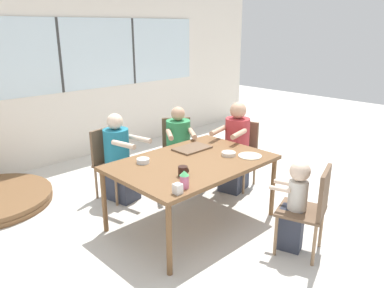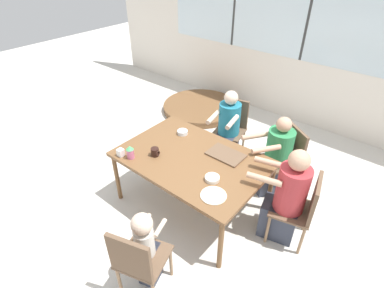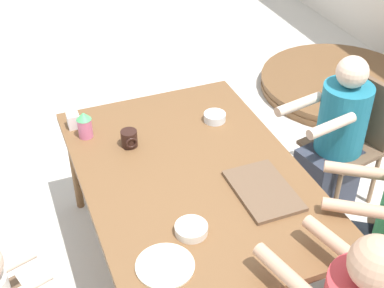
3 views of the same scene
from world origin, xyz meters
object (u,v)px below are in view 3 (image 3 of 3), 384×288
(coffee_mug, at_px, (129,139))
(person_man_teal_shirt, at_px, (335,143))
(milk_carton_small, at_px, (73,121))
(bowl_white_shallow, at_px, (191,229))
(chair_for_man_teal_shirt, at_px, (354,132))
(bowl_cereal, at_px, (215,117))
(sippy_cup, at_px, (85,124))
(folded_table_stack, at_px, (339,84))

(coffee_mug, bearing_deg, person_man_teal_shirt, 83.78)
(milk_carton_small, bearing_deg, bowl_white_shallow, 17.21)
(chair_for_man_teal_shirt, height_order, coffee_mug, chair_for_man_teal_shirt)
(coffee_mug, height_order, milk_carton_small, coffee_mug)
(milk_carton_small, bearing_deg, bowl_cereal, 73.19)
(person_man_teal_shirt, height_order, coffee_mug, person_man_teal_shirt)
(sippy_cup, bearing_deg, bowl_cereal, 80.86)
(person_man_teal_shirt, xyz_separation_m, sippy_cup, (-0.31, -1.46, 0.31))
(coffee_mug, bearing_deg, folded_table_stack, 116.02)
(bowl_white_shallow, relative_size, folded_table_stack, 0.11)
(chair_for_man_teal_shirt, distance_m, sippy_cup, 1.67)
(bowl_cereal, bearing_deg, bowl_white_shallow, -30.10)
(person_man_teal_shirt, distance_m, folded_table_stack, 1.58)
(coffee_mug, bearing_deg, bowl_white_shallow, 5.60)
(sippy_cup, distance_m, milk_carton_small, 0.13)
(bowl_white_shallow, bearing_deg, sippy_cup, -163.20)
(coffee_mug, height_order, sippy_cup, sippy_cup)
(chair_for_man_teal_shirt, distance_m, bowl_cereal, 0.94)
(chair_for_man_teal_shirt, relative_size, person_man_teal_shirt, 0.80)
(chair_for_man_teal_shirt, height_order, person_man_teal_shirt, person_man_teal_shirt)
(milk_carton_small, relative_size, bowl_cereal, 0.67)
(chair_for_man_teal_shirt, height_order, bowl_cereal, chair_for_man_teal_shirt)
(coffee_mug, relative_size, bowl_white_shallow, 0.64)
(folded_table_stack, bearing_deg, coffee_mug, -63.98)
(bowl_cereal, bearing_deg, folded_table_stack, 121.31)
(chair_for_man_teal_shirt, bearing_deg, coffee_mug, 74.70)
(chair_for_man_teal_shirt, height_order, sippy_cup, sippy_cup)
(bowl_cereal, xyz_separation_m, folded_table_stack, (-1.01, 1.66, -0.67))
(folded_table_stack, bearing_deg, person_man_teal_shirt, -37.65)
(person_man_teal_shirt, bearing_deg, coffee_mug, 72.71)
(milk_carton_small, height_order, folded_table_stack, milk_carton_small)
(bowl_white_shallow, bearing_deg, folded_table_stack, 130.31)
(coffee_mug, distance_m, bowl_white_shallow, 0.73)
(coffee_mug, relative_size, bowl_cereal, 0.75)
(sippy_cup, bearing_deg, chair_for_man_teal_shirt, 80.23)
(bowl_cereal, bearing_deg, sippy_cup, -99.14)
(coffee_mug, relative_size, sippy_cup, 0.61)
(coffee_mug, relative_size, milk_carton_small, 1.12)
(bowl_cereal, bearing_deg, chair_for_man_teal_shirt, 79.71)
(sippy_cup, relative_size, folded_table_stack, 0.11)
(sippy_cup, distance_m, bowl_cereal, 0.74)
(chair_for_man_teal_shirt, xyz_separation_m, person_man_teal_shirt, (0.03, -0.16, -0.02))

